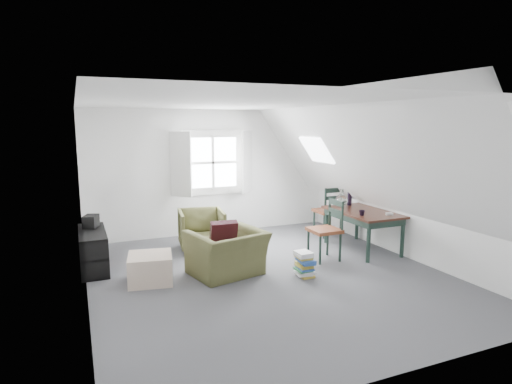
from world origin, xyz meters
name	(u,v)px	position (x,y,z in m)	size (l,w,h in m)	color
floor	(269,276)	(0.00, 0.00, 0.00)	(5.50, 5.50, 0.00)	#4C4D52
ceiling	(270,104)	(0.00, 0.00, 2.50)	(5.50, 5.50, 0.00)	white
wall_back	(212,172)	(0.00, 2.75, 1.25)	(5.00, 5.00, 0.00)	white
wall_front	(405,240)	(0.00, -2.75, 1.25)	(5.00, 5.00, 0.00)	white
wall_left	(82,205)	(-2.50, 0.00, 1.25)	(5.50, 5.50, 0.00)	white
wall_right	(406,183)	(2.50, 0.00, 1.25)	(5.50, 5.50, 0.00)	white
slope_left	(159,159)	(-1.55, 0.00, 1.78)	(5.50, 5.50, 0.00)	white
slope_right	(360,153)	(1.55, 0.00, 1.78)	(5.50, 5.50, 0.00)	white
dormer_window	(213,163)	(0.00, 2.68, 1.45)	(1.71, 0.35, 1.30)	white
skylight	(316,150)	(1.55, 1.30, 1.75)	(0.55, 0.75, 0.04)	white
armchair_near	(227,274)	(-0.55, 0.28, 0.00)	(1.02, 0.89, 0.66)	#4D4E29
armchair_far	(202,249)	(-0.54, 1.69, 0.00)	(0.77, 0.79, 0.72)	#4D4E29
throw_pillow	(223,234)	(-0.55, 0.43, 0.59)	(0.40, 0.11, 0.40)	#340E16
ottoman	(150,268)	(-1.65, 0.43, 0.20)	(0.60, 0.60, 0.40)	#BEA690
dining_table	(363,216)	(2.07, 0.55, 0.61)	(0.84, 1.41, 0.70)	black
demijohn	(341,200)	(1.92, 1.00, 0.83)	(0.23, 0.23, 0.32)	silver
vase_twigs	(350,197)	(2.17, 1.10, 0.85)	(0.09, 0.10, 0.67)	black
cup	(362,215)	(1.82, 0.25, 0.70)	(0.10, 0.10, 0.09)	black
paper_box	(389,214)	(2.27, 0.10, 0.72)	(0.11, 0.07, 0.04)	white
dining_chair_far	(329,210)	(2.03, 1.58, 0.52)	(0.47, 0.47, 1.00)	brown
dining_chair_near	(326,229)	(1.19, 0.33, 0.52)	(0.47, 0.47, 0.99)	brown
media_shelf	(93,252)	(-2.37, 1.30, 0.27)	(0.39, 1.17, 0.60)	black
electronics_box	(91,222)	(-2.37, 1.59, 0.69)	(0.19, 0.27, 0.21)	black
magazine_stack	(304,264)	(0.47, -0.23, 0.19)	(0.28, 0.33, 0.37)	#B29933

